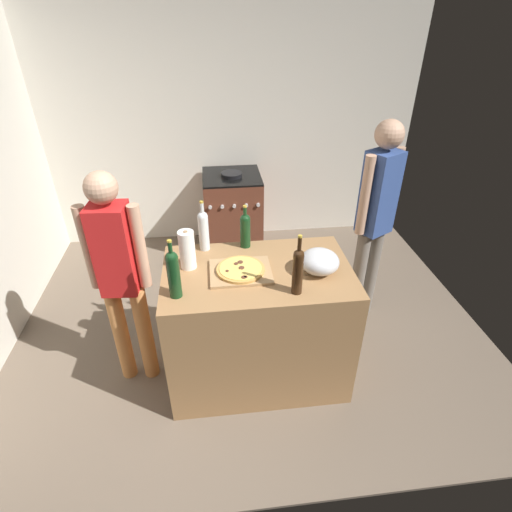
{
  "coord_description": "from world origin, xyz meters",
  "views": [
    {
      "loc": [
        -0.13,
        -1.44,
        2.42
      ],
      "look_at": [
        0.14,
        0.82,
        0.99
      ],
      "focal_mm": 28.05,
      "sensor_mm": 36.0,
      "label": 1
    }
  ],
  "objects_px": {
    "wine_bottle_dark": "(173,272)",
    "wine_bottle_clear": "(298,269)",
    "wine_bottle_amber": "(245,229)",
    "person_in_stripes": "(120,272)",
    "person_in_red": "(376,213)",
    "stove": "(233,213)",
    "mixing_bowl": "(320,262)",
    "paper_towel_roll": "(187,250)",
    "pizza": "(241,269)",
    "wine_bottle_green": "(203,229)"
  },
  "relations": [
    {
      "from": "wine_bottle_dark",
      "to": "wine_bottle_amber",
      "type": "height_order",
      "value": "wine_bottle_dark"
    },
    {
      "from": "mixing_bowl",
      "to": "paper_towel_roll",
      "type": "bearing_deg",
      "value": 169.35
    },
    {
      "from": "wine_bottle_dark",
      "to": "wine_bottle_clear",
      "type": "xyz_separation_m",
      "value": [
        0.73,
        -0.05,
        -0.0
      ]
    },
    {
      "from": "mixing_bowl",
      "to": "wine_bottle_green",
      "type": "xyz_separation_m",
      "value": [
        -0.74,
        0.38,
        0.08
      ]
    },
    {
      "from": "wine_bottle_green",
      "to": "person_in_stripes",
      "type": "relative_size",
      "value": 0.23
    },
    {
      "from": "wine_bottle_clear",
      "to": "person_in_red",
      "type": "bearing_deg",
      "value": 45.49
    },
    {
      "from": "mixing_bowl",
      "to": "wine_bottle_dark",
      "type": "bearing_deg",
      "value": -170.92
    },
    {
      "from": "mixing_bowl",
      "to": "wine_bottle_dark",
      "type": "relative_size",
      "value": 0.66
    },
    {
      "from": "wine_bottle_dark",
      "to": "wine_bottle_amber",
      "type": "xyz_separation_m",
      "value": [
        0.47,
        0.53,
        -0.03
      ]
    },
    {
      "from": "wine_bottle_clear",
      "to": "paper_towel_roll",
      "type": "bearing_deg",
      "value": 151.42
    },
    {
      "from": "mixing_bowl",
      "to": "stove",
      "type": "relative_size",
      "value": 0.27
    },
    {
      "from": "paper_towel_roll",
      "to": "wine_bottle_dark",
      "type": "height_order",
      "value": "wine_bottle_dark"
    },
    {
      "from": "wine_bottle_clear",
      "to": "person_in_stripes",
      "type": "distance_m",
      "value": 1.17
    },
    {
      "from": "person_in_red",
      "to": "wine_bottle_clear",
      "type": "bearing_deg",
      "value": -134.51
    },
    {
      "from": "pizza",
      "to": "person_in_stripes",
      "type": "distance_m",
      "value": 0.79
    },
    {
      "from": "stove",
      "to": "paper_towel_roll",
      "type": "bearing_deg",
      "value": -102.73
    },
    {
      "from": "person_in_red",
      "to": "stove",
      "type": "bearing_deg",
      "value": 128.45
    },
    {
      "from": "wine_bottle_green",
      "to": "paper_towel_roll",
      "type": "bearing_deg",
      "value": -116.33
    },
    {
      "from": "paper_towel_roll",
      "to": "stove",
      "type": "xyz_separation_m",
      "value": [
        0.4,
        1.79,
        -0.62
      ]
    },
    {
      "from": "paper_towel_roll",
      "to": "wine_bottle_amber",
      "type": "distance_m",
      "value": 0.46
    },
    {
      "from": "person_in_stripes",
      "to": "person_in_red",
      "type": "bearing_deg",
      "value": 14.19
    },
    {
      "from": "paper_towel_roll",
      "to": "wine_bottle_amber",
      "type": "bearing_deg",
      "value": 29.36
    },
    {
      "from": "paper_towel_roll",
      "to": "wine_bottle_dark",
      "type": "xyz_separation_m",
      "value": [
        -0.07,
        -0.31,
        0.04
      ]
    },
    {
      "from": "wine_bottle_dark",
      "to": "pizza",
      "type": "bearing_deg",
      "value": 25.28
    },
    {
      "from": "wine_bottle_dark",
      "to": "mixing_bowl",
      "type": "bearing_deg",
      "value": 9.08
    },
    {
      "from": "stove",
      "to": "person_in_red",
      "type": "height_order",
      "value": "person_in_red"
    },
    {
      "from": "wine_bottle_clear",
      "to": "wine_bottle_green",
      "type": "xyz_separation_m",
      "value": [
        -0.55,
        0.58,
        -0.01
      ]
    },
    {
      "from": "stove",
      "to": "wine_bottle_amber",
      "type": "bearing_deg",
      "value": -90.05
    },
    {
      "from": "pizza",
      "to": "paper_towel_roll",
      "type": "height_order",
      "value": "paper_towel_roll"
    },
    {
      "from": "mixing_bowl",
      "to": "wine_bottle_green",
      "type": "height_order",
      "value": "wine_bottle_green"
    },
    {
      "from": "wine_bottle_green",
      "to": "person_in_stripes",
      "type": "bearing_deg",
      "value": -156.13
    },
    {
      "from": "wine_bottle_dark",
      "to": "wine_bottle_clear",
      "type": "bearing_deg",
      "value": -4.14
    },
    {
      "from": "paper_towel_roll",
      "to": "wine_bottle_dark",
      "type": "distance_m",
      "value": 0.32
    },
    {
      "from": "wine_bottle_amber",
      "to": "wine_bottle_clear",
      "type": "height_order",
      "value": "wine_bottle_clear"
    },
    {
      "from": "stove",
      "to": "person_in_red",
      "type": "distance_m",
      "value": 1.79
    },
    {
      "from": "wine_bottle_dark",
      "to": "wine_bottle_green",
      "type": "height_order",
      "value": "wine_bottle_dark"
    },
    {
      "from": "stove",
      "to": "person_in_red",
      "type": "bearing_deg",
      "value": -51.55
    },
    {
      "from": "paper_towel_roll",
      "to": "wine_bottle_green",
      "type": "height_order",
      "value": "wine_bottle_green"
    },
    {
      "from": "paper_towel_roll",
      "to": "wine_bottle_dark",
      "type": "bearing_deg",
      "value": -102.56
    },
    {
      "from": "pizza",
      "to": "stove",
      "type": "bearing_deg",
      "value": 88.0
    },
    {
      "from": "paper_towel_roll",
      "to": "wine_bottle_amber",
      "type": "relative_size",
      "value": 0.84
    },
    {
      "from": "paper_towel_roll",
      "to": "wine_bottle_amber",
      "type": "height_order",
      "value": "wine_bottle_amber"
    },
    {
      "from": "wine_bottle_dark",
      "to": "wine_bottle_clear",
      "type": "height_order",
      "value": "wine_bottle_clear"
    },
    {
      "from": "pizza",
      "to": "wine_bottle_amber",
      "type": "bearing_deg",
      "value": 79.2
    },
    {
      "from": "wine_bottle_amber",
      "to": "person_in_stripes",
      "type": "height_order",
      "value": "person_in_stripes"
    },
    {
      "from": "wine_bottle_green",
      "to": "person_in_red",
      "type": "relative_size",
      "value": 0.21
    },
    {
      "from": "wine_bottle_clear",
      "to": "person_in_red",
      "type": "height_order",
      "value": "person_in_red"
    },
    {
      "from": "wine_bottle_clear",
      "to": "stove",
      "type": "relative_size",
      "value": 0.43
    },
    {
      "from": "mixing_bowl",
      "to": "wine_bottle_dark",
      "type": "distance_m",
      "value": 0.93
    },
    {
      "from": "wine_bottle_clear",
      "to": "person_in_red",
      "type": "distance_m",
      "value": 1.15
    }
  ]
}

